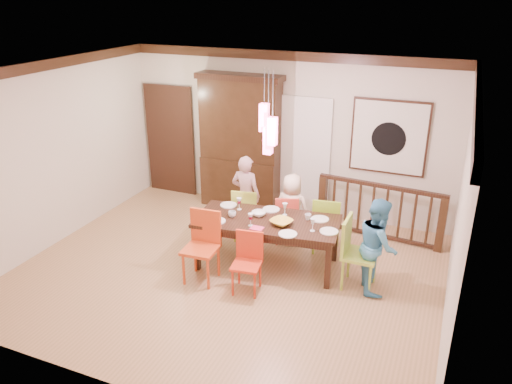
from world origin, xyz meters
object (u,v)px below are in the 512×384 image
at_px(chair_end_right, 361,249).
at_px(person_far_mid, 292,209).
at_px(balustrade, 379,210).
at_px(dining_table, 267,225).
at_px(china_hutch, 240,143).
at_px(person_far_left, 246,195).
at_px(person_end_right, 378,245).
at_px(chair_far_left, 247,210).

xyz_separation_m(chair_end_right, person_far_mid, (-1.29, 0.89, 0.01)).
bearing_deg(balustrade, chair_end_right, -84.32).
relative_size(dining_table, chair_end_right, 2.15).
xyz_separation_m(chair_end_right, china_hutch, (-2.66, 1.94, 0.67)).
xyz_separation_m(china_hutch, balustrade, (2.64, -0.35, -0.75)).
distance_m(person_far_left, person_far_mid, 0.82).
bearing_deg(person_far_mid, person_far_left, 0.23).
relative_size(person_far_left, person_end_right, 1.03).
distance_m(china_hutch, balustrade, 2.77).
bearing_deg(chair_far_left, balustrade, -167.12).
distance_m(balustrade, person_end_right, 1.56).
height_order(china_hutch, balustrade, china_hutch).
distance_m(dining_table, chair_end_right, 1.40).
distance_m(china_hutch, person_end_right, 3.48).
height_order(balustrade, person_far_left, person_far_left).
relative_size(chair_end_right, person_far_left, 0.74).
bearing_deg(balustrade, dining_table, -126.91).
bearing_deg(person_far_mid, dining_table, 85.01).
bearing_deg(person_far_mid, chair_far_left, 14.03).
distance_m(chair_far_left, person_end_right, 2.33).
bearing_deg(china_hutch, person_end_right, -33.29).
height_order(chair_far_left, person_far_mid, person_far_mid).
bearing_deg(chair_end_right, person_far_left, 66.98).
height_order(chair_far_left, china_hutch, china_hutch).
height_order(dining_table, chair_far_left, chair_far_left).
distance_m(chair_far_left, balustrade, 2.18).
distance_m(chair_end_right, person_far_mid, 1.57).
distance_m(dining_table, person_far_left, 1.11).
xyz_separation_m(person_far_mid, person_end_right, (1.51, -0.84, 0.08)).
xyz_separation_m(balustrade, person_end_right, (0.23, -1.54, 0.17)).
relative_size(china_hutch, person_end_right, 1.87).
xyz_separation_m(balustrade, person_far_left, (-2.09, -0.68, 0.19)).
height_order(china_hutch, person_end_right, china_hutch).
xyz_separation_m(dining_table, balustrade, (1.38, 1.53, -0.17)).
distance_m(dining_table, person_end_right, 1.60).
bearing_deg(chair_end_right, chair_far_left, 70.38).
distance_m(chair_end_right, china_hutch, 3.35).
relative_size(balustrade, person_far_mid, 1.78).
relative_size(chair_far_left, person_end_right, 0.68).
distance_m(dining_table, china_hutch, 2.33).
bearing_deg(china_hutch, chair_end_right, -36.07).
xyz_separation_m(dining_table, chair_end_right, (1.39, -0.06, -0.08)).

